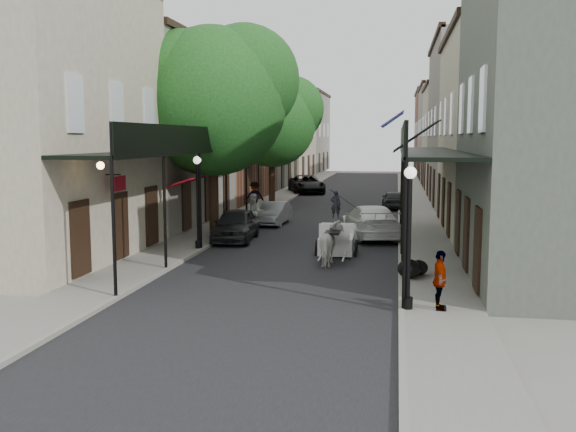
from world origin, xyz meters
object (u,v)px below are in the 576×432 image
at_px(lamppost_right_far, 403,183).
at_px(car_left_mid, 274,213).
at_px(car_right_near, 370,221).
at_px(lamppost_left, 198,201).
at_px(car_right_far, 394,200).
at_px(tree_far, 277,119).
at_px(car_left_far, 307,184).
at_px(car_left_near, 236,225).
at_px(pedestrian_sidewalk_right, 440,280).
at_px(tree_near, 222,95).
at_px(pedestrian_sidewalk_left, 255,196).
at_px(horse, 332,244).
at_px(carriage, 337,228).
at_px(pedestrian_walking, 254,213).
at_px(lamppost_right_near, 409,236).

distance_m(lamppost_right_far, car_left_mid, 7.75).
bearing_deg(car_right_near, lamppost_left, 21.52).
distance_m(lamppost_left, car_right_far, 18.71).
xyz_separation_m(tree_far, car_left_far, (0.65, 9.60, -5.08)).
bearing_deg(car_left_far, car_left_mid, -104.11).
height_order(tree_far, car_left_near, tree_far).
bearing_deg(car_left_far, pedestrian_sidewalk_right, -93.68).
distance_m(tree_far, lamppost_right_far, 11.05).
bearing_deg(tree_near, pedestrian_sidewalk_left, 93.53).
bearing_deg(car_left_mid, car_right_near, -33.23).
bearing_deg(lamppost_right_far, car_left_far, 116.01).
xyz_separation_m(horse, carriage, (-0.05, 2.41, 0.23)).
distance_m(car_left_near, car_left_far, 24.99).
xyz_separation_m(carriage, pedestrian_walking, (-4.55, 5.34, -0.08)).
distance_m(tree_far, car_right_far, 9.50).
distance_m(tree_near, lamppost_right_far, 12.24).
relative_size(horse, car_left_far, 0.34).
xyz_separation_m(horse, car_left_near, (-4.79, 4.79, -0.06)).
bearing_deg(carriage, tree_far, 106.55).
relative_size(lamppost_right_near, pedestrian_walking, 2.00).
bearing_deg(car_right_far, lamppost_left, 61.88).
relative_size(lamppost_right_far, pedestrian_sidewalk_right, 2.38).
relative_size(lamppost_left, lamppost_right_far, 1.00).
bearing_deg(tree_near, lamppost_right_near, -55.73).
distance_m(lamppost_right_near, horse, 6.66).
relative_size(lamppost_right_far, car_left_near, 0.88).
bearing_deg(car_right_far, lamppost_right_near, 87.41).
relative_size(carriage, car_left_mid, 0.72).
bearing_deg(pedestrian_walking, lamppost_right_far, 25.89).
relative_size(tree_far, pedestrian_sidewalk_left, 4.81).
height_order(lamppost_left, car_right_far, lamppost_left).
height_order(pedestrian_sidewalk_right, car_right_near, pedestrian_sidewalk_right).
height_order(lamppost_left, car_right_near, lamppost_left).
bearing_deg(tree_far, carriage, -72.16).
xyz_separation_m(lamppost_left, car_right_far, (7.70, 16.99, -1.45)).
bearing_deg(tree_near, tree_far, 90.19).
relative_size(horse, car_left_mid, 0.51).
bearing_deg(lamppost_right_far, tree_near, -136.69).
bearing_deg(tree_near, pedestrian_sidewalk_right, -53.20).
relative_size(tree_near, car_left_far, 1.78).
relative_size(lamppost_left, car_left_mid, 1.03).
bearing_deg(car_right_far, pedestrian_sidewalk_left, 19.84).
height_order(pedestrian_walking, car_right_far, pedestrian_walking).
distance_m(lamppost_right_far, horse, 14.28).
bearing_deg(car_left_near, pedestrian_sidewalk_right, -56.27).
bearing_deg(pedestrian_walking, car_left_far, 76.22).
bearing_deg(car_right_far, car_left_near, 60.45).
bearing_deg(pedestrian_walking, car_right_far, 44.13).
distance_m(pedestrian_sidewalk_left, car_right_far, 9.13).
distance_m(car_left_near, car_left_mid, 5.62).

